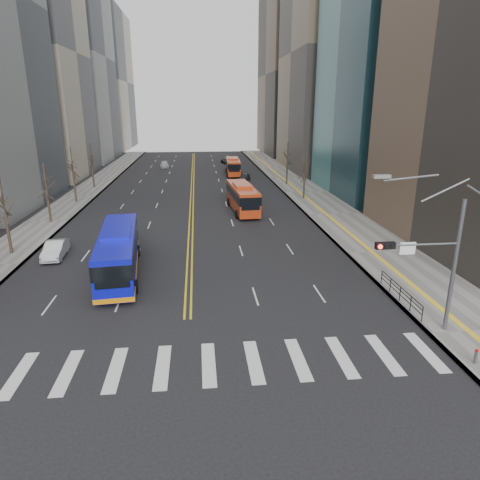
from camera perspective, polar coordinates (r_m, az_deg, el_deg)
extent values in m
plane|color=black|center=(23.14, -7.25, -16.25)|extent=(220.00, 220.00, 0.00)
cube|color=slate|center=(67.60, 8.69, 6.35)|extent=(7.00, 130.00, 0.15)
cube|color=slate|center=(67.80, -20.54, 5.48)|extent=(5.00, 130.00, 0.15)
cube|color=silver|center=(24.87, -27.43, -15.66)|extent=(0.70, 4.00, 0.01)
cube|color=silver|center=(24.10, -22.01, -16.00)|extent=(0.70, 4.00, 0.01)
cube|color=silver|center=(23.54, -16.26, -16.21)|extent=(0.70, 4.00, 0.01)
cube|color=silver|center=(23.21, -10.28, -16.27)|extent=(0.70, 4.00, 0.01)
cube|color=silver|center=(23.12, -4.20, -16.15)|extent=(0.70, 4.00, 0.01)
cube|color=silver|center=(23.27, 1.86, -15.87)|extent=(0.70, 4.00, 0.01)
cube|color=silver|center=(23.66, 7.75, -15.43)|extent=(0.70, 4.00, 0.01)
cube|color=silver|center=(24.27, 13.38, -14.86)|extent=(0.70, 4.00, 0.01)
cube|color=silver|center=(25.09, 18.66, -14.20)|extent=(0.70, 4.00, 0.01)
cube|color=silver|center=(26.10, 23.53, -13.48)|extent=(0.70, 4.00, 0.01)
cube|color=gold|center=(75.38, -6.49, 7.51)|extent=(0.15, 100.00, 0.01)
cube|color=gold|center=(75.38, -6.19, 7.52)|extent=(0.15, 100.00, 0.01)
cube|color=#B1A38E|center=(91.53, -28.11, 21.27)|extent=(22.00, 22.00, 44.00)
cube|color=gray|center=(117.00, -22.65, 21.65)|extent=(20.00, 26.00, 48.00)
cube|color=#83725B|center=(95.42, 13.18, 23.11)|extent=(20.00, 26.00, 46.00)
cube|color=#B1A38E|center=(147.53, -18.45, 19.35)|extent=(18.00, 30.00, 40.00)
cube|color=brown|center=(125.75, 7.76, 20.97)|extent=(18.00, 30.00, 42.00)
cylinder|color=slate|center=(27.10, 26.63, -3.41)|extent=(0.24, 0.24, 8.00)
cylinder|color=slate|center=(25.52, 22.79, -0.56)|extent=(4.50, 0.12, 0.12)
cube|color=black|center=(24.66, 18.80, -0.71)|extent=(1.10, 0.28, 0.38)
cylinder|color=#FF190C|center=(24.38, 18.20, -0.85)|extent=(0.24, 0.08, 0.24)
cylinder|color=black|center=(24.52, 18.95, -0.82)|extent=(0.24, 0.08, 0.24)
cylinder|color=black|center=(24.67, 19.69, -0.80)|extent=(0.24, 0.08, 0.24)
cube|color=white|center=(25.28, 21.44, -1.04)|extent=(0.90, 0.06, 0.70)
cube|color=#999993|center=(23.57, 18.35, 8.06)|extent=(0.90, 0.35, 0.18)
cube|color=black|center=(30.89, 20.65, -5.89)|extent=(0.04, 6.00, 0.04)
cylinder|color=black|center=(28.69, 23.13, -9.11)|extent=(0.06, 0.06, 1.00)
cylinder|color=black|center=(29.87, 21.79, -7.88)|extent=(0.06, 0.06, 1.00)
cylinder|color=black|center=(31.08, 20.55, -6.74)|extent=(0.06, 0.06, 1.00)
cylinder|color=black|center=(32.31, 19.41, -5.69)|extent=(0.06, 0.06, 1.00)
cylinder|color=black|center=(33.56, 18.36, -4.71)|extent=(0.06, 0.06, 1.00)
cylinder|color=slate|center=(25.69, 28.90, -13.52)|extent=(0.16, 0.16, 0.70)
cylinder|color=#B2140F|center=(25.51, 29.03, -12.78)|extent=(0.17, 0.17, 0.10)
cylinder|color=black|center=(43.22, -28.48, 0.74)|extent=(0.28, 0.28, 3.90)
cylinder|color=black|center=(53.24, -24.11, 3.96)|extent=(0.28, 0.28, 3.60)
cylinder|color=black|center=(63.53, -21.16, 6.45)|extent=(0.28, 0.28, 4.00)
cylinder|color=black|center=(74.06, -19.00, 8.00)|extent=(0.28, 0.28, 3.80)
cylinder|color=black|center=(62.16, 8.53, 6.97)|extent=(0.28, 0.28, 3.50)
cylinder|color=black|center=(73.68, 6.28, 8.77)|extent=(0.28, 0.28, 3.75)
cube|color=#0D0FC5|center=(34.95, -15.90, -1.49)|extent=(3.94, 12.85, 3.02)
cube|color=black|center=(34.77, -15.98, -0.59)|extent=(4.00, 12.88, 1.08)
cube|color=#0D0FC5|center=(34.48, -16.12, 1.04)|extent=(2.56, 4.62, 0.40)
cube|color=orange|center=(35.38, -15.73, -3.50)|extent=(4.00, 12.88, 0.35)
cylinder|color=black|center=(31.80, -18.52, -6.27)|extent=(0.40, 1.03, 1.00)
cylinder|color=black|center=(31.55, -13.76, -6.03)|extent=(0.40, 1.03, 1.00)
cylinder|color=black|center=(39.32, -17.28, -1.61)|extent=(0.40, 1.03, 1.00)
cylinder|color=black|center=(39.13, -13.45, -1.39)|extent=(0.40, 1.03, 1.00)
cube|color=#AE3512|center=(54.34, 0.32, 5.71)|extent=(3.25, 11.19, 2.86)
cube|color=black|center=(54.23, 0.32, 6.29)|extent=(3.31, 11.22, 1.03)
cube|color=#AE3512|center=(54.06, 0.32, 7.30)|extent=(2.27, 3.99, 0.40)
cylinder|color=black|center=(51.02, -0.40, 3.46)|extent=(0.37, 1.02, 1.00)
cylinder|color=black|center=(51.47, 2.37, 3.57)|extent=(0.37, 1.02, 1.00)
cylinder|color=black|center=(57.84, -1.52, 5.12)|extent=(0.37, 1.02, 1.00)
cylinder|color=black|center=(58.23, 0.94, 5.21)|extent=(0.37, 1.02, 1.00)
cube|color=#AE3512|center=(84.36, -0.95, 9.82)|extent=(2.71, 10.47, 2.67)
cube|color=black|center=(84.30, -0.95, 10.18)|extent=(2.77, 10.49, 0.97)
cube|color=#AE3512|center=(84.19, -0.95, 10.79)|extent=(2.01, 3.70, 0.40)
cylinder|color=black|center=(81.19, -1.67, 8.67)|extent=(0.33, 1.01, 1.00)
cylinder|color=black|center=(81.31, 0.02, 8.69)|extent=(0.33, 1.01, 1.00)
cylinder|color=black|center=(87.77, -1.83, 9.33)|extent=(0.33, 1.01, 1.00)
cylinder|color=black|center=(87.88, -0.27, 9.34)|extent=(0.33, 1.01, 1.00)
imported|color=silver|center=(40.98, -23.41, -1.18)|extent=(1.82, 4.53, 1.46)
imported|color=black|center=(77.07, 0.64, 8.36)|extent=(2.66, 4.38, 1.39)
imported|color=#ADAEB3|center=(95.98, -10.05, 9.84)|extent=(2.23, 4.52, 1.27)
imported|color=black|center=(101.67, -1.78, 10.47)|extent=(2.79, 4.40, 1.13)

